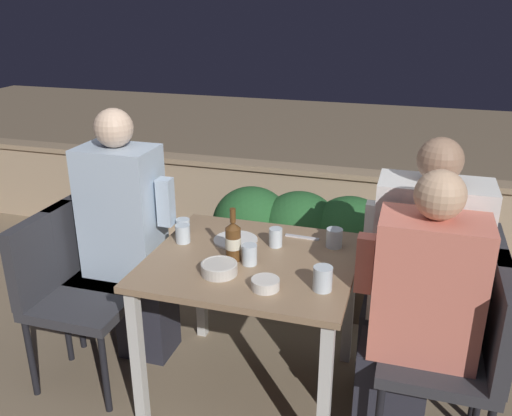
{
  "coord_description": "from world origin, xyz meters",
  "views": [
    {
      "loc": [
        0.65,
        -2.11,
        1.83
      ],
      "look_at": [
        0.0,
        0.06,
        0.95
      ],
      "focal_mm": 38.0,
      "sensor_mm": 36.0,
      "label": 1
    }
  ],
  "objects_px": {
    "chair_right_near": "(465,345)",
    "person_coral_top": "(415,317)",
    "chair_left_near": "(67,282)",
    "beer_bottle": "(233,241)",
    "chair_left_far": "(99,257)",
    "potted_plant": "(125,231)",
    "person_blue_shirt": "(129,237)",
    "chair_right_far": "(461,307)",
    "person_white_polo": "(418,278)"
  },
  "relations": [
    {
      "from": "chair_left_far",
      "to": "beer_bottle",
      "type": "distance_m",
      "value": 0.9
    },
    {
      "from": "chair_left_far",
      "to": "person_coral_top",
      "type": "bearing_deg",
      "value": -9.35
    },
    {
      "from": "person_coral_top",
      "to": "potted_plant",
      "type": "xyz_separation_m",
      "value": [
        -1.75,
        0.75,
        -0.16
      ]
    },
    {
      "from": "chair_left_near",
      "to": "person_white_polo",
      "type": "xyz_separation_m",
      "value": [
        1.63,
        0.31,
        0.11
      ]
    },
    {
      "from": "chair_left_near",
      "to": "person_coral_top",
      "type": "relative_size",
      "value": 0.69
    },
    {
      "from": "chair_left_far",
      "to": "chair_right_far",
      "type": "bearing_deg",
      "value": 0.82
    },
    {
      "from": "chair_left_near",
      "to": "beer_bottle",
      "type": "xyz_separation_m",
      "value": [
        0.83,
        0.1,
        0.29
      ]
    },
    {
      "from": "person_blue_shirt",
      "to": "chair_right_far",
      "type": "relative_size",
      "value": 1.54
    },
    {
      "from": "chair_right_far",
      "to": "potted_plant",
      "type": "height_order",
      "value": "chair_right_far"
    },
    {
      "from": "chair_left_near",
      "to": "person_coral_top",
      "type": "height_order",
      "value": "person_coral_top"
    },
    {
      "from": "chair_left_near",
      "to": "person_coral_top",
      "type": "xyz_separation_m",
      "value": [
        1.63,
        0.02,
        0.09
      ]
    },
    {
      "from": "chair_right_near",
      "to": "person_coral_top",
      "type": "height_order",
      "value": "person_coral_top"
    },
    {
      "from": "beer_bottle",
      "to": "chair_right_far",
      "type": "bearing_deg",
      "value": 11.74
    },
    {
      "from": "chair_right_near",
      "to": "person_blue_shirt",
      "type": "bearing_deg",
      "value": 170.67
    },
    {
      "from": "potted_plant",
      "to": "chair_right_near",
      "type": "bearing_deg",
      "value": -21.04
    },
    {
      "from": "chair_right_near",
      "to": "potted_plant",
      "type": "xyz_separation_m",
      "value": [
        -1.95,
        0.75,
        -0.07
      ]
    },
    {
      "from": "chair_right_far",
      "to": "beer_bottle",
      "type": "distance_m",
      "value": 1.06
    },
    {
      "from": "person_white_polo",
      "to": "chair_left_near",
      "type": "bearing_deg",
      "value": -169.18
    },
    {
      "from": "chair_left_far",
      "to": "person_white_polo",
      "type": "xyz_separation_m",
      "value": [
        1.63,
        0.03,
        0.11
      ]
    },
    {
      "from": "chair_left_far",
      "to": "chair_left_near",
      "type": "bearing_deg",
      "value": -90.16
    },
    {
      "from": "chair_left_near",
      "to": "beer_bottle",
      "type": "bearing_deg",
      "value": 7.13
    },
    {
      "from": "person_white_polo",
      "to": "chair_right_far",
      "type": "bearing_deg",
      "value": 0.0
    },
    {
      "from": "chair_right_near",
      "to": "chair_left_far",
      "type": "bearing_deg",
      "value": 171.66
    },
    {
      "from": "person_blue_shirt",
      "to": "beer_bottle",
      "type": "relative_size",
      "value": 5.43
    },
    {
      "from": "chair_left_near",
      "to": "chair_right_far",
      "type": "relative_size",
      "value": 1.0
    },
    {
      "from": "person_coral_top",
      "to": "chair_left_near",
      "type": "bearing_deg",
      "value": -179.39
    },
    {
      "from": "person_blue_shirt",
      "to": "person_white_polo",
      "type": "xyz_separation_m",
      "value": [
        1.43,
        0.03,
        -0.03
      ]
    },
    {
      "from": "person_blue_shirt",
      "to": "chair_right_near",
      "type": "relative_size",
      "value": 1.54
    },
    {
      "from": "person_coral_top",
      "to": "beer_bottle",
      "type": "relative_size",
      "value": 5.06
    },
    {
      "from": "person_blue_shirt",
      "to": "chair_left_far",
      "type": "bearing_deg",
      "value": 180.0
    },
    {
      "from": "person_white_polo",
      "to": "potted_plant",
      "type": "relative_size",
      "value": 1.71
    },
    {
      "from": "beer_bottle",
      "to": "chair_right_near",
      "type": "bearing_deg",
      "value": -4.91
    },
    {
      "from": "beer_bottle",
      "to": "person_blue_shirt",
      "type": "bearing_deg",
      "value": 163.87
    },
    {
      "from": "chair_left_far",
      "to": "chair_right_near",
      "type": "xyz_separation_m",
      "value": [
        1.83,
        -0.27,
        0.0
      ]
    },
    {
      "from": "chair_left_far",
      "to": "potted_plant",
      "type": "relative_size",
      "value": 1.14
    },
    {
      "from": "chair_right_near",
      "to": "person_white_polo",
      "type": "bearing_deg",
      "value": 124.09
    },
    {
      "from": "chair_left_near",
      "to": "chair_left_far",
      "type": "distance_m",
      "value": 0.29
    },
    {
      "from": "person_coral_top",
      "to": "chair_right_far",
      "type": "xyz_separation_m",
      "value": [
        0.2,
        0.29,
        -0.09
      ]
    },
    {
      "from": "person_blue_shirt",
      "to": "beer_bottle",
      "type": "xyz_separation_m",
      "value": [
        0.63,
        -0.18,
        0.14
      ]
    },
    {
      "from": "person_coral_top",
      "to": "beer_bottle",
      "type": "height_order",
      "value": "person_coral_top"
    },
    {
      "from": "chair_left_far",
      "to": "chair_right_near",
      "type": "distance_m",
      "value": 1.85
    },
    {
      "from": "chair_left_far",
      "to": "chair_right_far",
      "type": "relative_size",
      "value": 1.0
    },
    {
      "from": "person_white_polo",
      "to": "beer_bottle",
      "type": "relative_size",
      "value": 5.27
    },
    {
      "from": "beer_bottle",
      "to": "potted_plant",
      "type": "height_order",
      "value": "beer_bottle"
    },
    {
      "from": "potted_plant",
      "to": "person_blue_shirt",
      "type": "bearing_deg",
      "value": -56.49
    },
    {
      "from": "chair_right_far",
      "to": "beer_bottle",
      "type": "xyz_separation_m",
      "value": [
        -1.0,
        -0.21,
        0.29
      ]
    },
    {
      "from": "chair_right_near",
      "to": "chair_right_far",
      "type": "height_order",
      "value": "same"
    },
    {
      "from": "person_blue_shirt",
      "to": "chair_right_far",
      "type": "xyz_separation_m",
      "value": [
        1.63,
        0.03,
        -0.14
      ]
    },
    {
      "from": "chair_left_near",
      "to": "person_white_polo",
      "type": "relative_size",
      "value": 0.67
    },
    {
      "from": "chair_right_near",
      "to": "chair_right_far",
      "type": "bearing_deg",
      "value": 90.12
    }
  ]
}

